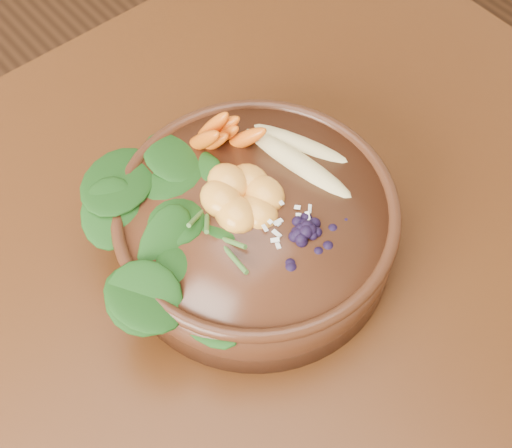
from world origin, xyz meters
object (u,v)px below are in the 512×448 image
object	(u,v)px
kale_heap	(179,196)
blueberry_pile	(309,224)
dining_table	(97,391)
carrot_cluster	(223,115)
stoneware_bowl	(256,229)
mandarin_cluster	(242,188)
banana_halves	(299,144)

from	to	relation	value
kale_heap	blueberry_pile	size ratio (longest dim) A/B	1.42
dining_table	kale_heap	distance (m)	0.28
blueberry_pile	carrot_cluster	bearing A→B (deg)	85.19
dining_table	stoneware_bowl	bearing A→B (deg)	-2.60
dining_table	kale_heap	xyz separation A→B (m)	(0.18, 0.04, 0.21)
carrot_cluster	kale_heap	bearing A→B (deg)	-169.49
mandarin_cluster	blueberry_pile	bearing A→B (deg)	-74.52
dining_table	blueberry_pile	size ratio (longest dim) A/B	10.64
banana_halves	kale_heap	bearing A→B (deg)	156.45
kale_heap	mandarin_cluster	size ratio (longest dim) A/B	2.07
stoneware_bowl	blueberry_pile	xyz separation A→B (m)	(0.02, -0.06, 0.07)
dining_table	carrot_cluster	world-z (taller)	carrot_cluster
stoneware_bowl	dining_table	bearing A→B (deg)	177.40
stoneware_bowl	kale_heap	bearing A→B (deg)	141.61
kale_heap	mandarin_cluster	distance (m)	0.07
dining_table	banana_halves	world-z (taller)	banana_halves
kale_heap	banana_halves	bearing A→B (deg)	-8.81
carrot_cluster	mandarin_cluster	bearing A→B (deg)	-129.81
kale_heap	carrot_cluster	world-z (taller)	carrot_cluster
dining_table	kale_heap	world-z (taller)	kale_heap
stoneware_bowl	kale_heap	world-z (taller)	kale_heap
kale_heap	carrot_cluster	distance (m)	0.11
mandarin_cluster	blueberry_pile	world-z (taller)	blueberry_pile
kale_heap	carrot_cluster	xyz separation A→B (m)	(0.10, 0.05, 0.02)
carrot_cluster	mandarin_cluster	world-z (taller)	carrot_cluster
stoneware_bowl	banana_halves	distance (m)	0.11
banana_halves	dining_table	bearing A→B (deg)	168.18
mandarin_cluster	stoneware_bowl	bearing A→B (deg)	-81.60
banana_halves	carrot_cluster	bearing A→B (deg)	113.06
carrot_cluster	blueberry_pile	bearing A→B (deg)	-109.55
dining_table	kale_heap	size ratio (longest dim) A/B	7.50
kale_heap	mandarin_cluster	xyz separation A→B (m)	(0.06, -0.03, -0.01)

